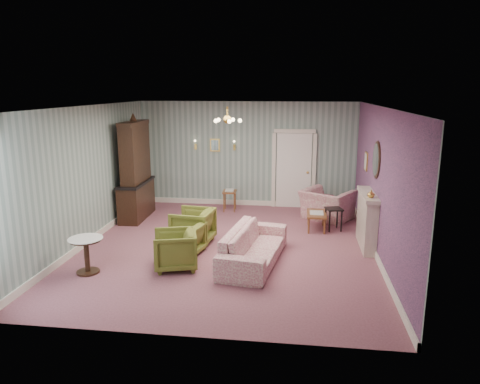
# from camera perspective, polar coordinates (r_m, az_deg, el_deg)

# --- Properties ---
(floor) EXTENTS (7.00, 7.00, 0.00)m
(floor) POSITION_cam_1_polar(r_m,az_deg,el_deg) (9.47, -1.52, -7.01)
(floor) COLOR #8F5362
(floor) RESTS_ON ground
(ceiling) EXTENTS (7.00, 7.00, 0.00)m
(ceiling) POSITION_cam_1_polar(r_m,az_deg,el_deg) (8.90, -1.64, 10.81)
(ceiling) COLOR white
(ceiling) RESTS_ON ground
(wall_back) EXTENTS (6.00, 0.00, 6.00)m
(wall_back) POSITION_cam_1_polar(r_m,az_deg,el_deg) (12.49, 0.91, 4.80)
(wall_back) COLOR gray
(wall_back) RESTS_ON ground
(wall_front) EXTENTS (6.00, 0.00, 6.00)m
(wall_front) POSITION_cam_1_polar(r_m,az_deg,el_deg) (5.75, -6.99, -5.31)
(wall_front) COLOR gray
(wall_front) RESTS_ON ground
(wall_left) EXTENTS (0.00, 7.00, 7.00)m
(wall_left) POSITION_cam_1_polar(r_m,az_deg,el_deg) (9.98, -18.87, 1.97)
(wall_left) COLOR gray
(wall_left) RESTS_ON ground
(wall_right) EXTENTS (0.00, 7.00, 7.00)m
(wall_right) POSITION_cam_1_polar(r_m,az_deg,el_deg) (9.11, 17.42, 1.07)
(wall_right) COLOR gray
(wall_right) RESTS_ON ground
(wall_right_floral) EXTENTS (0.00, 7.00, 7.00)m
(wall_right_floral) POSITION_cam_1_polar(r_m,az_deg,el_deg) (9.11, 17.32, 1.07)
(wall_right_floral) COLOR #B65B8B
(wall_right_floral) RESTS_ON ground
(door) EXTENTS (1.12, 0.12, 2.16)m
(door) POSITION_cam_1_polar(r_m,az_deg,el_deg) (12.43, 6.86, 2.94)
(door) COLOR white
(door) RESTS_ON floor
(olive_chair_a) EXTENTS (0.89, 0.92, 0.78)m
(olive_chair_a) POSITION_cam_1_polar(r_m,az_deg,el_deg) (8.37, -8.26, -7.06)
(olive_chair_a) COLOR #636824
(olive_chair_a) RESTS_ON floor
(olive_chair_b) EXTENTS (0.73, 0.77, 0.68)m
(olive_chair_b) POSITION_cam_1_polar(r_m,az_deg,el_deg) (9.10, -6.89, -5.68)
(olive_chair_b) COLOR #636824
(olive_chair_b) RESTS_ON floor
(olive_chair_c) EXTENTS (0.84, 0.89, 0.83)m
(olive_chair_c) POSITION_cam_1_polar(r_m,az_deg,el_deg) (9.61, -6.03, -4.16)
(olive_chair_c) COLOR #636824
(olive_chair_c) RESTS_ON floor
(sofa_chintz) EXTENTS (0.98, 2.34, 0.88)m
(sofa_chintz) POSITION_cam_1_polar(r_m,az_deg,el_deg) (8.54, 1.77, -6.14)
(sofa_chintz) COLOR #A1415D
(sofa_chintz) RESTS_ON floor
(wingback_chair) EXTENTS (1.38, 1.25, 1.01)m
(wingback_chair) POSITION_cam_1_polar(r_m,az_deg,el_deg) (11.51, 11.04, -0.96)
(wingback_chair) COLOR #A1415D
(wingback_chair) RESTS_ON floor
(dresser) EXTENTS (0.58, 1.58, 2.61)m
(dresser) POSITION_cam_1_polar(r_m,az_deg,el_deg) (11.56, -13.22, 3.04)
(dresser) COLOR black
(dresser) RESTS_ON floor
(fireplace) EXTENTS (0.30, 1.40, 1.16)m
(fireplace) POSITION_cam_1_polar(r_m,az_deg,el_deg) (9.68, 15.85, -3.46)
(fireplace) COLOR beige
(fireplace) RESTS_ON floor
(mantel_vase) EXTENTS (0.15, 0.15, 0.15)m
(mantel_vase) POSITION_cam_1_polar(r_m,az_deg,el_deg) (9.13, 16.34, -0.23)
(mantel_vase) COLOR gold
(mantel_vase) RESTS_ON fireplace
(oval_mirror) EXTENTS (0.04, 0.76, 0.84)m
(oval_mirror) POSITION_cam_1_polar(r_m,az_deg,el_deg) (9.42, 16.94, 3.96)
(oval_mirror) COLOR white
(oval_mirror) RESTS_ON wall_right
(framed_print) EXTENTS (0.04, 0.34, 0.42)m
(framed_print) POSITION_cam_1_polar(r_m,az_deg,el_deg) (10.78, 15.76, 3.78)
(framed_print) COLOR gold
(framed_print) RESTS_ON wall_right
(coffee_table) EXTENTS (0.45, 0.80, 0.41)m
(coffee_table) POSITION_cam_1_polar(r_m,az_deg,el_deg) (10.69, 9.68, -3.66)
(coffee_table) COLOR brown
(coffee_table) RESTS_ON floor
(side_table_black) EXTENTS (0.44, 0.44, 0.54)m
(side_table_black) POSITION_cam_1_polar(r_m,az_deg,el_deg) (10.68, 11.80, -3.41)
(side_table_black) COLOR black
(side_table_black) RESTS_ON floor
(pedestal_table) EXTENTS (0.62, 0.62, 0.66)m
(pedestal_table) POSITION_cam_1_polar(r_m,az_deg,el_deg) (8.55, -18.92, -7.64)
(pedestal_table) COLOR black
(pedestal_table) RESTS_ON floor
(nesting_table) EXTENTS (0.39, 0.48, 0.60)m
(nesting_table) POSITION_cam_1_polar(r_m,az_deg,el_deg) (12.13, -1.32, -1.00)
(nesting_table) COLOR brown
(nesting_table) RESTS_ON floor
(gilt_mirror_back) EXTENTS (0.28, 0.06, 0.36)m
(gilt_mirror_back) POSITION_cam_1_polar(r_m,az_deg,el_deg) (12.55, -3.21, 5.97)
(gilt_mirror_back) COLOR gold
(gilt_mirror_back) RESTS_ON wall_back
(sconce_left) EXTENTS (0.16, 0.12, 0.30)m
(sconce_left) POSITION_cam_1_polar(r_m,az_deg,el_deg) (12.64, -5.70, 5.98)
(sconce_left) COLOR gold
(sconce_left) RESTS_ON wall_back
(sconce_right) EXTENTS (0.16, 0.12, 0.30)m
(sconce_right) POSITION_cam_1_polar(r_m,az_deg,el_deg) (12.44, -0.73, 5.93)
(sconce_right) COLOR gold
(sconce_right) RESTS_ON wall_back
(chandelier) EXTENTS (0.56, 0.56, 0.36)m
(chandelier) POSITION_cam_1_polar(r_m,az_deg,el_deg) (8.91, -1.62, 9.08)
(chandelier) COLOR gold
(chandelier) RESTS_ON ceiling
(burgundy_cushion) EXTENTS (0.41, 0.28, 0.39)m
(burgundy_cushion) POSITION_cam_1_polar(r_m,az_deg,el_deg) (11.36, 10.82, -1.26)
(burgundy_cushion) COLOR maroon
(burgundy_cushion) RESTS_ON wingback_chair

